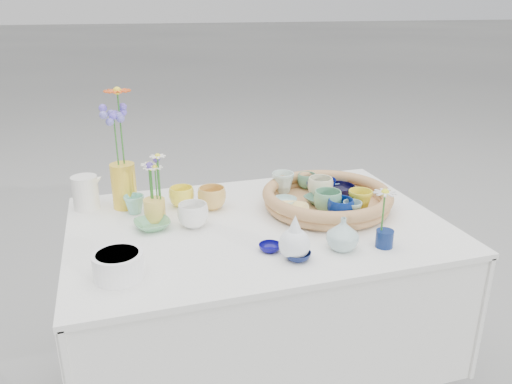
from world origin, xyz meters
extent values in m
imported|color=#000B64|center=(0.32, 0.20, 0.80)|extent=(0.13, 0.13, 0.04)
imported|color=black|center=(0.36, 0.12, 0.80)|extent=(0.14, 0.14, 0.04)
imported|color=gold|center=(0.36, -0.05, 0.82)|extent=(0.10, 0.10, 0.08)
imported|color=#4B7861|center=(0.26, 0.05, 0.80)|extent=(0.15, 0.15, 0.03)
imported|color=#6BAF80|center=(0.25, -0.02, 0.82)|extent=(0.12, 0.12, 0.08)
imported|color=silver|center=(0.13, 0.08, 0.80)|extent=(0.11, 0.11, 0.03)
imported|color=silver|center=(0.16, 0.21, 0.82)|extent=(0.11, 0.11, 0.08)
imported|color=beige|center=(0.28, 0.12, 0.82)|extent=(0.12, 0.12, 0.08)
imported|color=#83B9F2|center=(0.38, 0.22, 0.80)|extent=(0.12, 0.12, 0.03)
imported|color=navy|center=(0.27, -0.09, 0.82)|extent=(0.11, 0.11, 0.07)
imported|color=#FFDD7A|center=(0.12, -0.01, 0.80)|extent=(0.16, 0.16, 0.03)
imported|color=#8EBBAB|center=(0.31, -0.10, 0.81)|extent=(0.07, 0.07, 0.06)
imported|color=#5C9873|center=(0.27, 0.23, 0.81)|extent=(0.09, 0.09, 0.06)
imported|color=yellow|center=(-0.23, 0.23, 0.80)|extent=(0.11, 0.11, 0.07)
imported|color=#DAA851|center=(-0.12, 0.17, 0.81)|extent=(0.13, 0.13, 0.08)
imported|color=#63A773|center=(-0.35, 0.06, 0.78)|extent=(0.13, 0.13, 0.03)
imported|color=white|center=(-0.22, 0.03, 0.81)|extent=(0.13, 0.13, 0.08)
imported|color=#0A0769|center=(-0.03, -0.21, 0.78)|extent=(0.07, 0.07, 0.02)
imported|color=#86D8BC|center=(-0.40, 0.21, 0.80)|extent=(0.09, 0.09, 0.07)
imported|color=#0E1947|center=(0.04, -0.29, 0.78)|extent=(0.09, 0.09, 0.02)
imported|color=#A6C6C4|center=(0.19, -0.26, 0.82)|extent=(0.11, 0.11, 0.10)
cylinder|color=navy|center=(0.32, -0.29, 0.79)|extent=(0.06, 0.06, 0.05)
cylinder|color=yellow|center=(-0.43, 0.27, 0.85)|extent=(0.11, 0.11, 0.17)
cylinder|color=#F2C450|center=(-0.33, 0.12, 0.80)|extent=(0.08, 0.08, 0.08)
camera|label=1|loc=(-0.46, -1.50, 1.47)|focal=35.00mm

